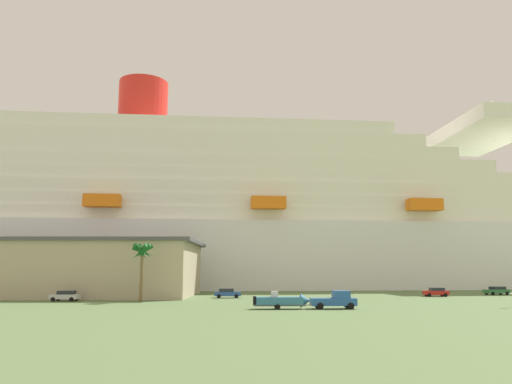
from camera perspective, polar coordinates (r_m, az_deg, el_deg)
ground_plane at (r=100.19m, az=2.44°, el=-11.86°), size 600.00×600.00×0.00m
cruise_ship at (r=130.30m, az=0.38°, el=-3.85°), size 256.80×44.79×63.19m
terminal_building at (r=97.64m, az=-22.35°, el=-8.30°), size 53.71×28.88×10.04m
pickup_truck at (r=62.17m, az=9.30°, el=-12.46°), size 5.64×2.37×2.20m
small_boat_on_trailer at (r=61.21m, az=3.38°, el=-12.69°), size 7.97×2.13×2.15m
palm_tree at (r=76.58m, az=-13.26°, el=-7.13°), size 3.34×3.29×8.80m
parked_car_silver_sedan at (r=81.44m, az=-21.53°, el=-11.29°), size 4.52×2.43×1.58m
parked_car_blue_suv at (r=84.81m, az=-3.40°, el=-11.78°), size 4.48×2.11×1.58m
parked_car_green_wagon at (r=105.42m, az=26.49°, el=-10.34°), size 5.01×2.60×1.58m
parked_car_red_hatchback at (r=94.58m, az=20.43°, el=-10.96°), size 4.46×2.48×1.58m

